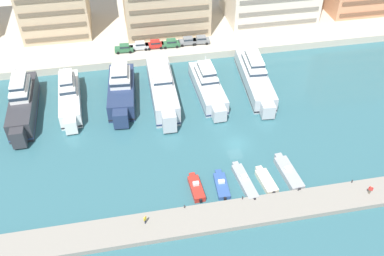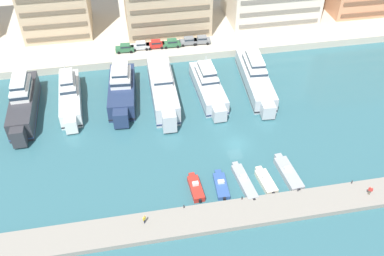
{
  "view_description": "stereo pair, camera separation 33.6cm",
  "coord_description": "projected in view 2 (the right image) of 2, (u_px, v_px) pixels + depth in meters",
  "views": [
    {
      "loc": [
        -18.08,
        -52.99,
        51.16
      ],
      "look_at": [
        -7.36,
        2.89,
        2.5
      ],
      "focal_mm": 40.0,
      "sensor_mm": 36.0,
      "label": 1
    },
    {
      "loc": [
        -17.75,
        -53.06,
        51.16
      ],
      "look_at": [
        -7.36,
        2.89,
        2.5
      ],
      "focal_mm": 40.0,
      "sensor_mm": 36.0,
      "label": 2
    }
  ],
  "objects": [
    {
      "name": "car_grey_center",
      "position": [
        188.0,
        41.0,
        98.01
      ],
      "size": [
        4.13,
        1.98,
        1.8
      ],
      "color": "slate",
      "rests_on": "quay_promenade"
    },
    {
      "name": "ground_plane",
      "position": [
        236.0,
        144.0,
        75.36
      ],
      "size": [
        400.0,
        400.0,
        0.0
      ],
      "primitive_type": "plane",
      "color": "#336670"
    },
    {
      "name": "motorboat_grey_mid_left",
      "position": [
        244.0,
        182.0,
        67.95
      ],
      "size": [
        2.52,
        8.53,
        1.53
      ],
      "color": "#9EA3A8",
      "rests_on": "ground"
    },
    {
      "name": "motorboat_grey_center",
      "position": [
        288.0,
        173.0,
        69.34
      ],
      "size": [
        2.75,
        8.42,
        1.53
      ],
      "color": "#9EA3A8",
      "rests_on": "ground"
    },
    {
      "name": "yacht_white_left",
      "position": [
        70.0,
        95.0,
        82.74
      ],
      "size": [
        4.6,
        18.2,
        7.89
      ],
      "color": "white",
      "rests_on": "ground"
    },
    {
      "name": "motorboat_cream_center_left",
      "position": [
        266.0,
        181.0,
        68.09
      ],
      "size": [
        2.47,
        6.13,
        1.45
      ],
      "color": "beige",
      "rests_on": "ground"
    },
    {
      "name": "bollard_east_mid",
      "position": [
        298.0,
        190.0,
        65.8
      ],
      "size": [
        0.2,
        0.2,
        0.61
      ],
      "color": "#2D2D33",
      "rests_on": "pier_dock"
    },
    {
      "name": "yacht_silver_center_right",
      "position": [
        255.0,
        76.0,
        87.84
      ],
      "size": [
        5.91,
        22.71,
        7.69
      ],
      "color": "silver",
      "rests_on": "ground"
    },
    {
      "name": "bollard_east",
      "position": [
        352.0,
        182.0,
        67.04
      ],
      "size": [
        0.2,
        0.2,
        0.61
      ],
      "color": "#2D2D33",
      "rests_on": "pier_dock"
    },
    {
      "name": "bollard_west_mid",
      "position": [
        242.0,
        198.0,
        64.56
      ],
      "size": [
        0.2,
        0.2,
        0.61
      ],
      "color": "#2D2D33",
      "rests_on": "pier_dock"
    },
    {
      "name": "yacht_navy_mid_left",
      "position": [
        122.0,
        90.0,
        83.85
      ],
      "size": [
        6.19,
        18.17,
        8.36
      ],
      "color": "navy",
      "rests_on": "ground"
    },
    {
      "name": "yacht_silver_center_left",
      "position": [
        163.0,
        88.0,
        84.38
      ],
      "size": [
        4.9,
        22.23,
        7.23
      ],
      "color": "silver",
      "rests_on": "ground"
    },
    {
      "name": "pedestrian_near_edge",
      "position": [
        144.0,
        219.0,
        60.81
      ],
      "size": [
        0.45,
        0.5,
        1.63
      ],
      "color": "#282D3D",
      "rests_on": "pier_dock"
    },
    {
      "name": "car_red_mid_left",
      "position": [
        156.0,
        44.0,
        96.9
      ],
      "size": [
        4.13,
        1.97,
        1.8
      ],
      "color": "red",
      "rests_on": "quay_promenade"
    },
    {
      "name": "motorboat_red_far_left",
      "position": [
        196.0,
        188.0,
        66.95
      ],
      "size": [
        1.97,
        5.94,
        1.55
      ],
      "color": "red",
      "rests_on": "ground"
    },
    {
      "name": "car_green_far_left",
      "position": [
        125.0,
        48.0,
        95.58
      ],
      "size": [
        4.18,
        2.09,
        1.8
      ],
      "color": "#2D6642",
      "rests_on": "quay_promenade"
    },
    {
      "name": "yacht_silver_center",
      "position": [
        208.0,
        85.0,
        85.58
      ],
      "size": [
        5.04,
        18.59,
        7.47
      ],
      "color": "silver",
      "rests_on": "ground"
    },
    {
      "name": "bollard_west",
      "position": [
        184.0,
        206.0,
        63.32
      ],
      "size": [
        0.2,
        0.2,
        0.61
      ],
      "color": "#2D2D33",
      "rests_on": "pier_dock"
    },
    {
      "name": "car_grey_center_right",
      "position": [
        202.0,
        40.0,
        98.41
      ],
      "size": [
        4.21,
        2.14,
        1.8
      ],
      "color": "slate",
      "rests_on": "quay_promenade"
    },
    {
      "name": "car_green_center_left",
      "position": [
        172.0,
        43.0,
        97.29
      ],
      "size": [
        4.15,
        2.02,
        1.8
      ],
      "color": "#2D6642",
      "rests_on": "quay_promenade"
    },
    {
      "name": "yacht_charcoal_far_left",
      "position": [
        23.0,
        102.0,
        80.29
      ],
      "size": [
        4.43,
        19.86,
        8.89
      ],
      "color": "#333338",
      "rests_on": "ground"
    },
    {
      "name": "pier_dock",
      "position": [
        263.0,
        210.0,
        63.7
      ],
      "size": [
        120.0,
        5.05,
        0.85
      ],
      "primitive_type": "cube",
      "color": "gray",
      "rests_on": "ground"
    },
    {
      "name": "car_silver_left",
      "position": [
        140.0,
        45.0,
        96.44
      ],
      "size": [
        4.14,
        2.0,
        1.8
      ],
      "color": "#B7BCC1",
      "rests_on": "quay_promenade"
    },
    {
      "name": "pedestrian_mid_deck",
      "position": [
        370.0,
        190.0,
        64.82
      ],
      "size": [
        0.56,
        0.47,
        1.73
      ],
      "color": "#7A6B56",
      "rests_on": "pier_dock"
    },
    {
      "name": "motorboat_blue_left",
      "position": [
        221.0,
        185.0,
        67.55
      ],
      "size": [
        2.17,
        6.29,
        1.2
      ],
      "color": "#33569E",
      "rests_on": "ground"
    }
  ]
}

